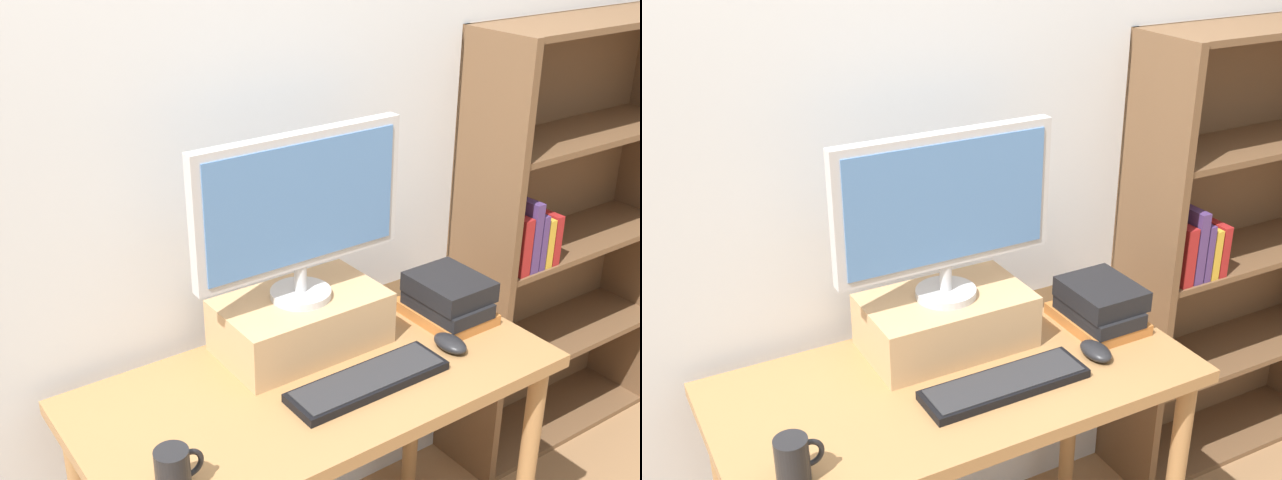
% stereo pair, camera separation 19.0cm
% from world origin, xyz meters
% --- Properties ---
extents(back_wall, '(7.00, 0.08, 2.60)m').
position_xyz_m(back_wall, '(0.00, 0.38, 1.30)').
color(back_wall, silver).
rests_on(back_wall, ground_plane).
extents(desk, '(1.19, 0.58, 0.77)m').
position_xyz_m(desk, '(0.00, 0.00, 0.66)').
color(desk, '#9E7042').
rests_on(desk, ground_plane).
extents(bookshelf_unit, '(0.88, 0.28, 1.51)m').
position_xyz_m(bookshelf_unit, '(1.16, 0.23, 0.76)').
color(bookshelf_unit, brown).
rests_on(bookshelf_unit, ground_plane).
extents(riser_box, '(0.43, 0.25, 0.14)m').
position_xyz_m(riser_box, '(0.05, 0.14, 0.84)').
color(riser_box, tan).
rests_on(riser_box, desk).
extents(computer_monitor, '(0.58, 0.16, 0.44)m').
position_xyz_m(computer_monitor, '(0.05, 0.14, 1.16)').
color(computer_monitor, '#B7B7BA').
rests_on(computer_monitor, riser_box).
extents(keyboard, '(0.42, 0.12, 0.02)m').
position_xyz_m(keyboard, '(0.08, -0.10, 0.78)').
color(keyboard, black).
rests_on(keyboard, desk).
extents(computer_mouse, '(0.06, 0.10, 0.04)m').
position_xyz_m(computer_mouse, '(0.36, -0.09, 0.79)').
color(computer_mouse, black).
rests_on(computer_mouse, desk).
extents(book_stack, '(0.19, 0.25, 0.13)m').
position_xyz_m(book_stack, '(0.46, 0.03, 0.83)').
color(book_stack, '#AD662D').
rests_on(book_stack, desk).
extents(coffee_mug, '(0.10, 0.07, 0.10)m').
position_xyz_m(coffee_mug, '(-0.46, -0.17, 0.82)').
color(coffee_mug, black).
rests_on(coffee_mug, desk).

